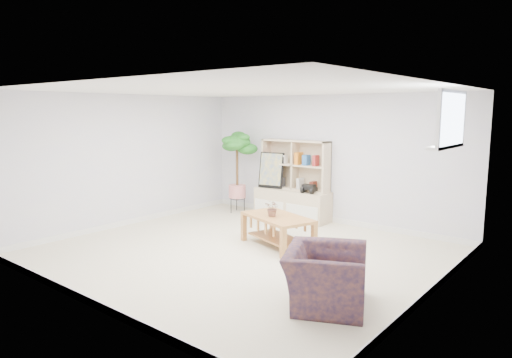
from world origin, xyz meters
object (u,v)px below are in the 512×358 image
Objects in this scene: storage_unit at (292,180)px; armchair at (325,273)px; floor_tree at (237,172)px; coffee_table at (277,231)px.

storage_unit is 4.03m from armchair.
floor_tree is 4.78m from armchair.
storage_unit is 1.59× the size of armchair.
armchair is (2.56, -3.09, -0.41)m from storage_unit.
storage_unit is at bearing 10.32° from floor_tree.
floor_tree is at bearing -169.68° from storage_unit.
coffee_table is at bearing -34.45° from floor_tree.
floor_tree is (-2.10, 1.44, 0.60)m from coffee_table.
floor_tree is (-1.23, -0.22, 0.07)m from storage_unit.
storage_unit reaches higher than armchair.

